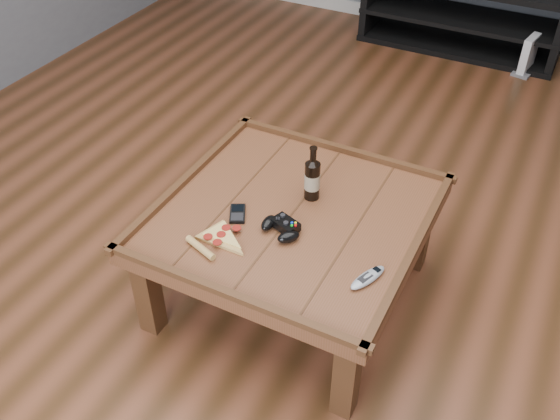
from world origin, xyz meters
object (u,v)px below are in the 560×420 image
at_px(smartphone, 238,214).
at_px(media_console, 462,15).
at_px(beer_bottle, 312,178).
at_px(pizza_slice, 218,238).
at_px(game_controller, 281,228).
at_px(game_console, 528,57).
at_px(remote_control, 368,278).
at_px(coffee_table, 292,225).

bearing_deg(smartphone, media_console, 58.80).
bearing_deg(beer_bottle, pizza_slice, -117.11).
bearing_deg(game_controller, game_console, 98.63).
distance_m(pizza_slice, remote_control, 0.57).
xyz_separation_m(pizza_slice, remote_control, (0.56, 0.06, 0.00)).
distance_m(media_console, remote_control, 2.99).
distance_m(beer_bottle, remote_control, 0.50).
height_order(media_console, game_controller, same).
distance_m(media_console, pizza_slice, 3.02).
bearing_deg(remote_control, pizza_slice, -152.44).
relative_size(coffee_table, remote_control, 6.08).
distance_m(pizza_slice, game_console, 2.93).
distance_m(media_console, beer_bottle, 2.64).
relative_size(remote_control, game_console, 0.65).
xyz_separation_m(beer_bottle, smartphone, (-0.21, -0.23, -0.09)).
bearing_deg(remote_control, beer_bottle, 159.51).
relative_size(game_controller, remote_control, 1.02).
distance_m(beer_bottle, smartphone, 0.32).
height_order(media_console, smartphone, media_console).
height_order(remote_control, game_console, remote_control).
xyz_separation_m(coffee_table, game_console, (0.52, 2.57, -0.27)).
height_order(media_console, beer_bottle, beer_bottle).
bearing_deg(game_console, pizza_slice, -93.51).
xyz_separation_m(media_console, beer_bottle, (0.02, -2.62, 0.30)).
xyz_separation_m(game_controller, game_console, (0.51, 2.69, -0.36)).
xyz_separation_m(media_console, game_controller, (0.01, -2.87, 0.23)).
bearing_deg(game_controller, remote_control, 6.50).
height_order(game_controller, pizza_slice, game_controller).
relative_size(coffee_table, game_controller, 5.96).
bearing_deg(coffee_table, game_console, 78.60).
relative_size(coffee_table, pizza_slice, 3.45).
height_order(media_console, remote_control, media_console).
height_order(beer_bottle, remote_control, beer_bottle).
bearing_deg(media_console, game_console, -19.25).
height_order(beer_bottle, pizza_slice, beer_bottle).
distance_m(beer_bottle, pizza_slice, 0.45).
bearing_deg(beer_bottle, game_controller, -92.67).
height_order(game_controller, smartphone, game_controller).
xyz_separation_m(coffee_table, beer_bottle, (0.02, 0.13, 0.15)).
bearing_deg(coffee_table, media_console, 90.00).
bearing_deg(game_console, coffee_table, -91.13).
relative_size(beer_bottle, pizza_slice, 0.80).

